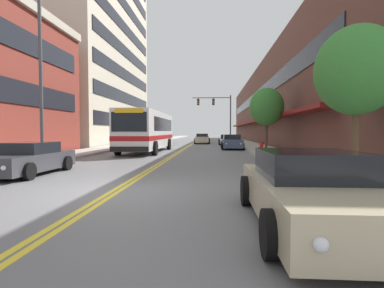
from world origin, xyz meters
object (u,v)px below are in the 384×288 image
object	(u,v)px
street_tree_right_mid	(266,107)
street_tree_right_near	(357,71)
car_slate_blue_parked_right_mid	(232,142)
car_beige_parked_right_foreground	(313,191)
traffic_signal_mast	(218,109)
car_champagne_moving_lead	(202,139)
car_white_parked_right_far	(227,140)
street_lamp_left_near	(47,62)
car_navy_parked_left_near	(158,139)
city_bus	(148,130)
fire_hydrant	(261,148)
car_dark_grey_parked_left_mid	(28,159)

from	to	relation	value
street_tree_right_mid	street_tree_right_near	bearing A→B (deg)	-85.77
car_slate_blue_parked_right_mid	street_tree_right_near	world-z (taller)	street_tree_right_near
car_beige_parked_right_foreground	street_tree_right_near	bearing A→B (deg)	59.48
street_tree_right_near	street_tree_right_mid	xyz separation A→B (m)	(-0.90, 12.15, -0.24)
street_tree_right_near	traffic_signal_mast	bearing A→B (deg)	97.34
car_champagne_moving_lead	car_white_parked_right_far	bearing A→B (deg)	-50.80
traffic_signal_mast	street_lamp_left_near	world-z (taller)	street_lamp_left_near
traffic_signal_mast	street_tree_right_near	world-z (taller)	traffic_signal_mast
car_navy_parked_left_near	street_lamp_left_near	size ratio (longest dim) A/B	0.55
car_champagne_moving_lead	car_slate_blue_parked_right_mid	bearing A→B (deg)	-75.31
traffic_signal_mast	street_tree_right_near	distance (m)	32.96
street_tree_right_near	street_tree_right_mid	distance (m)	12.19
car_white_parked_right_far	car_beige_parked_right_foreground	bearing A→B (deg)	-90.02
street_lamp_left_near	street_tree_right_near	xyz separation A→B (m)	(12.56, -2.78, -1.14)
car_slate_blue_parked_right_mid	street_tree_right_mid	size ratio (longest dim) A/B	0.97
car_white_parked_right_far	street_tree_right_mid	xyz separation A→B (m)	(2.25, -13.38, 2.90)
car_slate_blue_parked_right_mid	traffic_signal_mast	xyz separation A→B (m)	(-1.07, 15.37, 4.20)
street_lamp_left_near	car_beige_parked_right_foreground	bearing A→B (deg)	-40.89
car_champagne_moving_lead	car_beige_parked_right_foreground	bearing A→B (deg)	-84.82
street_tree_right_near	city_bus	bearing A→B (deg)	127.63
fire_hydrant	car_dark_grey_parked_left_mid	bearing A→B (deg)	-137.61
city_bus	car_slate_blue_parked_right_mid	bearing A→B (deg)	30.59
city_bus	traffic_signal_mast	distance (m)	20.62
car_white_parked_right_far	car_champagne_moving_lead	xyz separation A→B (m)	(-3.17, 3.88, 0.05)
car_navy_parked_left_near	car_dark_grey_parked_left_mid	bearing A→B (deg)	-90.25
traffic_signal_mast	street_lamp_left_near	distance (m)	31.04
car_navy_parked_left_near	car_beige_parked_right_foreground	xyz separation A→B (m)	(8.70, -32.26, -0.04)
street_tree_right_near	car_navy_parked_left_near	bearing A→B (deg)	113.80
street_tree_right_mid	car_slate_blue_parked_right_mid	bearing A→B (deg)	113.51
car_beige_parked_right_foreground	street_tree_right_near	size ratio (longest dim) A/B	0.92
car_navy_parked_left_near	traffic_signal_mast	bearing A→B (deg)	37.04
street_lamp_left_near	street_tree_right_mid	world-z (taller)	street_lamp_left_near
car_dark_grey_parked_left_mid	car_beige_parked_right_foreground	xyz separation A→B (m)	(8.82, -5.65, 0.04)
street_lamp_left_near	street_tree_right_mid	bearing A→B (deg)	38.81
city_bus	street_tree_right_mid	distance (m)	9.46
car_dark_grey_parked_left_mid	street_tree_right_mid	bearing A→B (deg)	46.97
car_beige_parked_right_foreground	car_champagne_moving_lead	xyz separation A→B (m)	(-3.15, 34.78, 0.03)
car_champagne_moving_lead	street_tree_right_mid	bearing A→B (deg)	-72.58
car_beige_parked_right_foreground	street_lamp_left_near	xyz separation A→B (m)	(-9.40, 8.14, 4.25)
street_tree_right_near	fire_hydrant	size ratio (longest dim) A/B	6.49
car_dark_grey_parked_left_mid	street_tree_right_mid	size ratio (longest dim) A/B	0.93
city_bus	car_slate_blue_parked_right_mid	size ratio (longest dim) A/B	2.34
car_champagne_moving_lead	street_tree_right_mid	xyz separation A→B (m)	(5.41, -17.26, 2.84)
city_bus	street_lamp_left_near	bearing A→B (deg)	-103.07
car_dark_grey_parked_left_mid	car_beige_parked_right_foreground	world-z (taller)	car_beige_parked_right_foreground
car_slate_blue_parked_right_mid	fire_hydrant	world-z (taller)	car_slate_blue_parked_right_mid
car_navy_parked_left_near	car_dark_grey_parked_left_mid	xyz separation A→B (m)	(-0.11, -26.61, -0.07)
traffic_signal_mast	fire_hydrant	world-z (taller)	traffic_signal_mast
car_slate_blue_parked_right_mid	car_dark_grey_parked_left_mid	bearing A→B (deg)	-117.45
street_tree_right_near	street_lamp_left_near	bearing A→B (deg)	167.54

